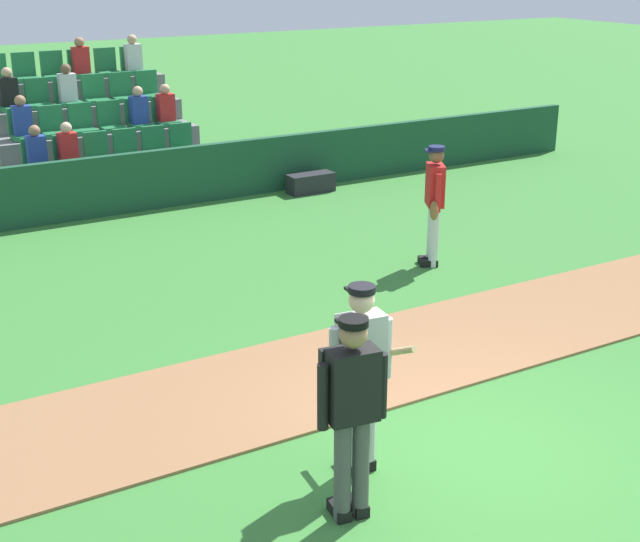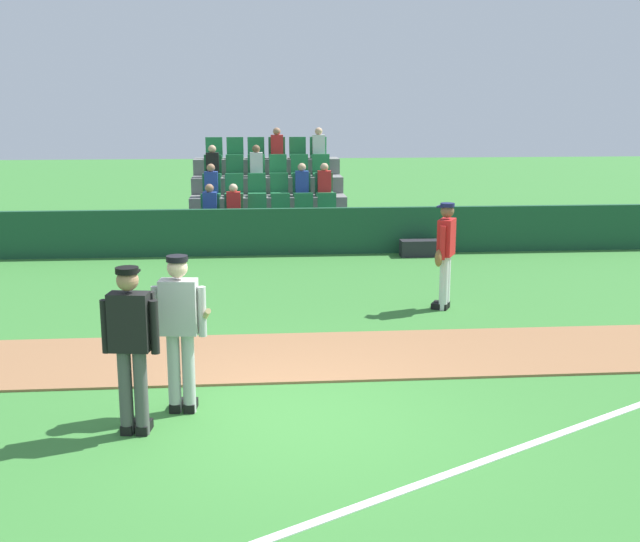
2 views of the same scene
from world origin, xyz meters
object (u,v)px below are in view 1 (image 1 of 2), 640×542
batter_grey_jersey (361,372)px  equipment_bag (311,183)px  umpire_home_plate (351,407)px  runner_red_jersey (434,201)px

batter_grey_jersey → equipment_bag: size_ratio=1.96×
batter_grey_jersey → umpire_home_plate: same height
batter_grey_jersey → runner_red_jersey: same height
batter_grey_jersey → umpire_home_plate: bearing=-129.2°
runner_red_jersey → batter_grey_jersey: bearing=-133.7°
batter_grey_jersey → runner_red_jersey: size_ratio=1.00×
umpire_home_plate → batter_grey_jersey: bearing=50.8°
runner_red_jersey → equipment_bag: size_ratio=1.96×
umpire_home_plate → equipment_bag: (4.92, 9.15, -0.82)m
batter_grey_jersey → runner_red_jersey: bearing=46.3°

